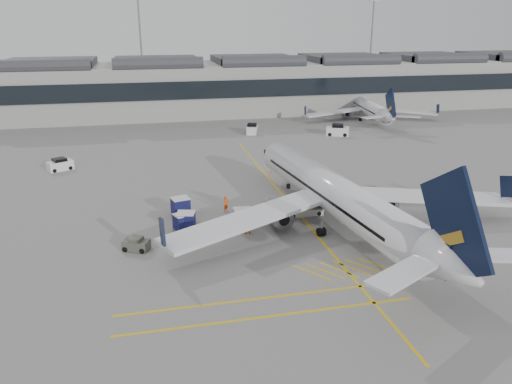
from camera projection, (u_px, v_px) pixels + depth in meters
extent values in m
plane|color=gray|center=(216.00, 246.00, 46.57)|extent=(220.00, 220.00, 0.00)
cube|color=#9E9E99|center=(168.00, 89.00, 111.19)|extent=(200.00, 20.00, 11.00)
cube|color=black|center=(170.00, 91.00, 101.46)|extent=(200.00, 0.50, 3.60)
cube|color=#38383D|center=(166.00, 61.00, 109.18)|extent=(200.00, 18.00, 1.40)
cylinder|color=slate|center=(142.00, 54.00, 120.78)|extent=(0.44, 0.44, 25.00)
cylinder|color=slate|center=(371.00, 51.00, 133.42)|extent=(0.44, 0.44, 25.00)
cube|color=slate|center=(374.00, 0.00, 129.30)|extent=(3.00, 0.60, 0.50)
cube|color=gold|center=(289.00, 202.00, 57.90)|extent=(0.25, 60.00, 0.01)
cylinder|color=silver|center=(334.00, 193.00, 50.86)|extent=(7.27, 31.23, 3.88)
cone|color=silver|center=(272.00, 153.00, 66.55)|extent=(4.31, 4.53, 3.88)
cone|color=silver|center=(455.00, 267.00, 34.67)|extent=(4.41, 5.36, 3.88)
cube|color=silver|center=(248.00, 219.00, 46.72)|extent=(17.53, 10.62, 0.36)
cube|color=silver|center=(423.00, 196.00, 52.83)|extent=(17.95, 7.20, 0.36)
cylinder|color=slate|center=(277.00, 214.00, 49.99)|extent=(2.57, 3.93, 2.17)
cylinder|color=slate|center=(381.00, 200.00, 53.72)|extent=(2.57, 3.93, 2.17)
cube|color=black|center=(455.00, 226.00, 34.28)|extent=(1.17, 7.85, 8.65)
cylinder|color=black|center=(288.00, 186.00, 62.42)|extent=(0.36, 0.69, 0.66)
cylinder|color=black|center=(321.00, 232.00, 48.67)|extent=(0.81, 0.90, 0.83)
cylinder|color=black|center=(367.00, 225.00, 50.27)|extent=(0.81, 0.90, 0.83)
cylinder|color=silver|center=(368.00, 107.00, 106.27)|extent=(6.12, 24.26, 3.02)
cone|color=silver|center=(350.00, 98.00, 119.11)|extent=(3.41, 3.57, 3.02)
cone|color=silver|center=(391.00, 118.00, 93.02)|extent=(3.49, 4.21, 3.02)
cube|color=silver|center=(334.00, 112.00, 104.69)|extent=(13.94, 5.33, 0.28)
cube|color=silver|center=(404.00, 111.00, 106.05)|extent=(13.56, 8.47, 0.28)
cylinder|color=slate|center=(345.00, 113.00, 106.65)|extent=(2.05, 3.08, 1.68)
cylinder|color=slate|center=(388.00, 113.00, 107.48)|extent=(2.05, 3.08, 1.68)
cube|color=black|center=(391.00, 105.00, 92.74)|extent=(1.03, 6.09, 6.72)
cylinder|color=black|center=(355.00, 111.00, 115.69)|extent=(0.29, 0.54, 0.51)
cylinder|color=black|center=(360.00, 119.00, 104.91)|extent=(0.64, 0.71, 0.64)
cylinder|color=black|center=(379.00, 119.00, 105.27)|extent=(0.64, 0.71, 0.64)
cube|color=silver|center=(304.00, 211.00, 54.05)|extent=(4.02, 1.68, 0.73)
cube|color=black|center=(313.00, 203.00, 54.03)|extent=(3.58, 1.25, 1.55)
cube|color=silver|center=(294.00, 206.00, 53.54)|extent=(0.98, 1.39, 0.94)
cylinder|color=black|center=(293.00, 216.00, 53.08)|extent=(0.47, 0.20, 0.46)
cylinder|color=black|center=(289.00, 211.00, 54.42)|extent=(0.47, 0.20, 0.46)
cylinder|color=black|center=(319.00, 214.00, 53.77)|extent=(0.47, 0.20, 0.46)
cylinder|color=black|center=(314.00, 209.00, 55.11)|extent=(0.47, 0.20, 0.46)
cube|color=gray|center=(243.00, 226.00, 50.69)|extent=(1.99, 1.68, 0.13)
cube|color=#151753|center=(243.00, 217.00, 50.40)|extent=(1.82, 1.61, 1.62)
cube|color=silver|center=(243.00, 210.00, 50.13)|extent=(1.88, 1.67, 0.11)
cylinder|color=black|center=(236.00, 229.00, 50.03)|extent=(0.25, 0.13, 0.25)
cylinder|color=black|center=(234.00, 224.00, 51.17)|extent=(0.25, 0.13, 0.25)
cylinder|color=black|center=(251.00, 228.00, 50.27)|extent=(0.25, 0.13, 0.25)
cylinder|color=black|center=(249.00, 224.00, 51.41)|extent=(0.25, 0.13, 0.25)
cube|color=gray|center=(186.00, 229.00, 49.90)|extent=(2.20, 1.96, 0.13)
cube|color=#151753|center=(186.00, 221.00, 49.62)|extent=(2.02, 1.87, 1.59)
cube|color=silver|center=(186.00, 213.00, 49.35)|extent=(2.09, 1.94, 0.11)
cylinder|color=black|center=(178.00, 232.00, 49.38)|extent=(0.26, 0.17, 0.24)
cylinder|color=black|center=(180.00, 227.00, 50.52)|extent=(0.26, 0.17, 0.24)
cylinder|color=black|center=(193.00, 232.00, 49.33)|extent=(0.26, 0.17, 0.24)
cylinder|color=black|center=(195.00, 227.00, 50.47)|extent=(0.26, 0.17, 0.24)
cube|color=gray|center=(183.00, 229.00, 49.84)|extent=(2.14, 1.97, 0.12)
cube|color=#151753|center=(183.00, 222.00, 49.58)|extent=(1.98, 1.87, 1.48)
cube|color=silver|center=(182.00, 215.00, 49.32)|extent=(2.05, 1.94, 0.10)
cylinder|color=black|center=(179.00, 233.00, 49.04)|extent=(0.25, 0.18, 0.22)
cylinder|color=black|center=(174.00, 230.00, 49.91)|extent=(0.25, 0.18, 0.22)
cylinder|color=black|center=(192.00, 230.00, 49.82)|extent=(0.25, 0.18, 0.22)
cylinder|color=black|center=(187.00, 227.00, 50.68)|extent=(0.25, 0.18, 0.22)
cube|color=gray|center=(181.00, 214.00, 53.77)|extent=(2.28, 2.02, 0.14)
cube|color=#151753|center=(181.00, 206.00, 53.47)|extent=(2.09, 1.93, 1.66)
cube|color=silver|center=(180.00, 198.00, 53.19)|extent=(2.16, 2.00, 0.11)
cylinder|color=black|center=(176.00, 218.00, 52.92)|extent=(0.27, 0.17, 0.25)
cylinder|color=black|center=(172.00, 214.00, 53.98)|extent=(0.27, 0.17, 0.25)
cylinder|color=black|center=(190.00, 215.00, 53.61)|extent=(0.27, 0.17, 0.25)
cylinder|color=black|center=(186.00, 211.00, 54.67)|extent=(0.27, 0.17, 0.25)
imported|color=#F84E0D|center=(226.00, 204.00, 54.63)|extent=(0.78, 0.77, 1.81)
imported|color=#DD4F0B|center=(247.00, 224.00, 49.12)|extent=(0.95, 0.76, 1.87)
cube|color=#505346|center=(136.00, 245.00, 45.61)|extent=(2.67, 2.22, 0.92)
cube|color=#505346|center=(136.00, 239.00, 45.43)|extent=(1.47, 1.47, 0.46)
cylinder|color=black|center=(125.00, 249.00, 45.30)|extent=(0.56, 0.42, 0.52)
cylinder|color=black|center=(131.00, 244.00, 46.41)|extent=(0.56, 0.42, 0.52)
cylinder|color=black|center=(142.00, 251.00, 44.97)|extent=(0.56, 0.42, 0.52)
cylinder|color=black|center=(148.00, 245.00, 46.08)|extent=(0.56, 0.42, 0.52)
cone|color=#F24C0A|center=(271.00, 171.00, 69.09)|extent=(0.32, 0.32, 0.45)
cone|color=#F24C0A|center=(353.00, 218.00, 52.53)|extent=(0.39, 0.39, 0.54)
cube|color=white|center=(60.00, 166.00, 70.12)|extent=(3.76, 3.08, 1.31)
cube|color=black|center=(59.00, 160.00, 69.86)|extent=(2.24, 2.20, 0.56)
cylinder|color=black|center=(54.00, 171.00, 69.01)|extent=(0.59, 0.45, 0.56)
cylinder|color=black|center=(51.00, 169.00, 70.07)|extent=(0.59, 0.45, 0.56)
cylinder|color=black|center=(70.00, 168.00, 70.41)|extent=(0.59, 0.45, 0.56)
cylinder|color=black|center=(66.00, 166.00, 71.47)|extent=(0.59, 0.45, 0.56)
cube|color=white|center=(252.00, 130.00, 93.13)|extent=(2.82, 4.01, 1.41)
cube|color=black|center=(252.00, 125.00, 92.86)|extent=(2.18, 2.25, 0.61)
cylinder|color=black|center=(256.00, 133.00, 92.06)|extent=(0.39, 0.64, 0.61)
cylinder|color=black|center=(247.00, 133.00, 92.18)|extent=(0.39, 0.64, 0.61)
cylinder|color=black|center=(257.00, 131.00, 94.35)|extent=(0.39, 0.64, 0.61)
cylinder|color=black|center=(248.00, 130.00, 94.47)|extent=(0.39, 0.64, 0.61)
cube|color=white|center=(338.00, 131.00, 91.40)|extent=(4.55, 3.46, 1.58)
cube|color=black|center=(338.00, 126.00, 91.08)|extent=(2.63, 2.57, 0.68)
cylinder|color=black|center=(330.00, 134.00, 90.92)|extent=(0.72, 0.49, 0.68)
cylinder|color=black|center=(330.00, 132.00, 92.61)|extent=(0.72, 0.49, 0.68)
cylinder|color=black|center=(345.00, 135.00, 90.48)|extent=(0.72, 0.49, 0.68)
cylinder|color=black|center=(345.00, 133.00, 92.16)|extent=(0.72, 0.49, 0.68)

